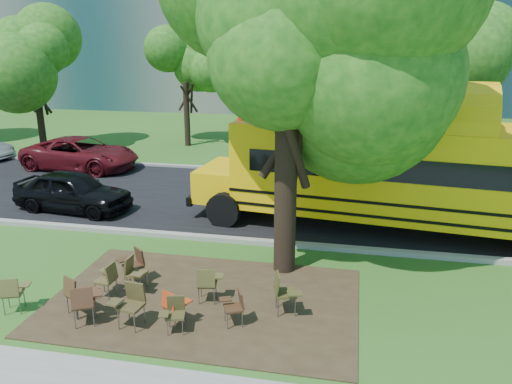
% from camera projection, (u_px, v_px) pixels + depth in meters
% --- Properties ---
extents(ground, '(160.00, 160.00, 0.00)m').
position_uv_depth(ground, '(171.00, 287.00, 12.15)').
color(ground, '#2D581B').
rests_on(ground, ground).
extents(dirt_patch, '(7.00, 4.50, 0.03)m').
position_uv_depth(dirt_patch, '(204.00, 300.00, 11.49)').
color(dirt_patch, '#382819').
rests_on(dirt_patch, ground).
extents(asphalt_road, '(80.00, 8.00, 0.04)m').
position_uv_depth(asphalt_road, '(237.00, 199.00, 18.70)').
color(asphalt_road, black).
rests_on(asphalt_road, ground).
extents(kerb_near, '(80.00, 0.25, 0.14)m').
position_uv_depth(kerb_near, '(206.00, 238.00, 14.94)').
color(kerb_near, gray).
rests_on(kerb_near, ground).
extents(kerb_far, '(80.00, 0.25, 0.14)m').
position_uv_depth(kerb_far, '(258.00, 170.00, 22.52)').
color(kerb_far, gray).
rests_on(kerb_far, ground).
extents(bg_tree_0, '(5.20, 5.20, 7.18)m').
position_uv_depth(bg_tree_0, '(33.00, 63.00, 25.23)').
color(bg_tree_0, black).
rests_on(bg_tree_0, ground).
extents(bg_tree_2, '(4.80, 4.80, 6.62)m').
position_uv_depth(bg_tree_2, '(185.00, 69.00, 26.83)').
color(bg_tree_2, black).
rests_on(bg_tree_2, ground).
extents(bg_tree_3, '(5.60, 5.60, 7.84)m').
position_uv_depth(bg_tree_3, '(446.00, 56.00, 22.26)').
color(bg_tree_3, black).
rests_on(bg_tree_3, ground).
extents(main_tree, '(7.20, 7.20, 9.06)m').
position_uv_depth(main_tree, '(288.00, 54.00, 11.43)').
color(main_tree, black).
rests_on(main_tree, ground).
extents(school_bus, '(13.89, 4.54, 3.34)m').
position_uv_depth(school_bus, '(433.00, 173.00, 14.87)').
color(school_bus, '#FFC108').
rests_on(school_bus, ground).
extents(chair_0, '(0.58, 0.65, 0.85)m').
position_uv_depth(chair_0, '(13.00, 291.00, 10.88)').
color(chair_0, brown).
rests_on(chair_0, ground).
extents(chair_1, '(0.77, 0.60, 0.93)m').
position_uv_depth(chair_1, '(77.00, 292.00, 10.74)').
color(chair_1, '#4A2F1A').
rests_on(chair_1, ground).
extents(chair_2, '(0.64, 0.76, 0.94)m').
position_uv_depth(chair_2, '(84.00, 301.00, 10.33)').
color(chair_2, '#4E2D1C').
rests_on(chair_2, ground).
extents(chair_3, '(0.69, 0.57, 0.97)m').
position_uv_depth(chair_3, '(131.00, 301.00, 10.32)').
color(chair_3, '#453B1E').
rests_on(chair_3, ground).
extents(chair_4, '(0.63, 0.50, 0.77)m').
position_uv_depth(chair_4, '(173.00, 303.00, 10.45)').
color(chair_4, red).
rests_on(chair_4, ground).
extents(chair_5, '(0.53, 0.56, 0.78)m').
position_uv_depth(chair_5, '(174.00, 311.00, 10.16)').
color(chair_5, '#463E1E').
rests_on(chair_5, ground).
extents(chair_6, '(0.63, 0.54, 0.79)m').
position_uv_depth(chair_6, '(235.00, 304.00, 10.40)').
color(chair_6, '#412817').
rests_on(chair_6, ground).
extents(chair_7, '(0.70, 0.65, 0.96)m').
position_uv_depth(chair_7, '(283.00, 290.00, 10.77)').
color(chair_7, '#46421E').
rests_on(chair_7, ground).
extents(chair_8, '(0.51, 0.60, 0.87)m').
position_uv_depth(chair_8, '(108.00, 277.00, 11.49)').
color(chair_8, brown).
rests_on(chair_8, ground).
extents(chair_9, '(0.76, 0.60, 0.88)m').
position_uv_depth(chair_9, '(135.00, 262.00, 12.22)').
color(chair_9, '#402617').
rests_on(chair_9, ground).
extents(chair_10, '(0.52, 0.59, 0.88)m').
position_uv_depth(chair_10, '(134.00, 271.00, 11.77)').
color(chair_10, brown).
rests_on(chair_10, ground).
extents(chair_11, '(0.60, 0.60, 0.89)m').
position_uv_depth(chair_11, '(208.00, 281.00, 11.25)').
color(chair_11, brown).
rests_on(chair_11, ground).
extents(black_car, '(4.31, 2.12, 1.41)m').
position_uv_depth(black_car, '(73.00, 191.00, 17.30)').
color(black_car, black).
rests_on(black_car, ground).
extents(bg_car_red, '(5.49, 2.89, 1.47)m').
position_uv_depth(bg_car_red, '(81.00, 154.00, 22.77)').
color(bg_car_red, '#500D14').
rests_on(bg_car_red, ground).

